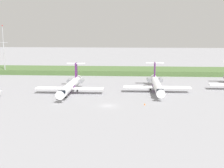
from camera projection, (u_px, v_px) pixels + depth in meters
ground_plane at (114, 86)px, 113.15m from camera, size 500.00×500.00×0.00m
grass_berm at (118, 71)px, 147.12m from camera, size 320.00×20.00×2.25m
regional_jet_third at (71, 85)px, 100.93m from camera, size 22.81×31.00×9.00m
regional_jet_fourth at (157, 84)px, 102.79m from camera, size 22.81×31.00×9.00m
antenna_mast at (4, 54)px, 141.59m from camera, size 4.40×0.50×23.20m
safety_cone_front_marker at (145, 104)px, 84.46m from camera, size 0.44×0.44×0.55m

